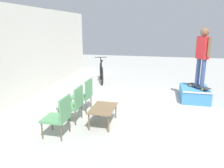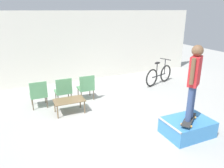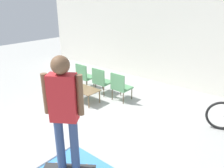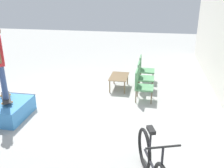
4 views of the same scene
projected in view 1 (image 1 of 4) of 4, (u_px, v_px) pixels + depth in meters
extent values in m
plane|color=#A8A8A3|center=(153.00, 113.00, 6.11)|extent=(24.00, 24.00, 0.00)
cube|color=white|center=(13.00, 55.00, 6.61)|extent=(12.00, 0.06, 3.00)
cube|color=#3D84C6|center=(194.00, 94.00, 7.16)|extent=(1.18, 0.86, 0.41)
cylinder|color=#B7B7BC|center=(198.00, 93.00, 6.56)|extent=(0.05, 0.86, 0.05)
cube|color=#2D2D2D|center=(199.00, 86.00, 6.98)|extent=(0.78, 0.64, 0.02)
cylinder|color=gold|center=(190.00, 86.00, 7.17)|extent=(0.06, 0.06, 0.05)
cylinder|color=gold|center=(196.00, 85.00, 7.26)|extent=(0.06, 0.06, 0.05)
cylinder|color=gold|center=(202.00, 90.00, 6.72)|extent=(0.06, 0.06, 0.05)
cylinder|color=gold|center=(208.00, 89.00, 6.81)|extent=(0.06, 0.06, 0.05)
cylinder|color=#384C7A|center=(203.00, 73.00, 6.77)|extent=(0.13, 0.13, 0.86)
cylinder|color=#384C7A|center=(198.00, 72.00, 6.97)|extent=(0.13, 0.13, 0.86)
cube|color=red|center=(203.00, 48.00, 6.67)|extent=(0.43, 0.38, 0.68)
cylinder|color=brown|center=(209.00, 47.00, 6.44)|extent=(0.09, 0.09, 0.58)
cylinder|color=brown|center=(198.00, 45.00, 6.88)|extent=(0.09, 0.09, 0.58)
sphere|color=brown|center=(205.00, 32.00, 6.55)|extent=(0.25, 0.25, 0.25)
cube|color=brown|center=(103.00, 108.00, 5.33)|extent=(0.92, 0.57, 0.02)
cylinder|color=brown|center=(109.00, 124.00, 4.95)|extent=(0.04, 0.04, 0.41)
cylinder|color=brown|center=(116.00, 111.00, 5.72)|extent=(0.04, 0.04, 0.41)
cylinder|color=brown|center=(89.00, 122.00, 5.05)|extent=(0.04, 0.04, 0.41)
cylinder|color=brown|center=(99.00, 109.00, 5.82)|extent=(0.04, 0.04, 0.41)
cylinder|color=brown|center=(52.00, 122.00, 5.08)|extent=(0.03, 0.03, 0.37)
cylinder|color=brown|center=(42.00, 131.00, 4.66)|extent=(0.03, 0.03, 0.37)
cylinder|color=brown|center=(70.00, 124.00, 4.98)|extent=(0.03, 0.03, 0.37)
cylinder|color=brown|center=(61.00, 133.00, 4.57)|extent=(0.03, 0.03, 0.37)
cube|color=#569360|center=(56.00, 119.00, 4.77)|extent=(0.52, 0.52, 0.05)
cube|color=#569360|center=(65.00, 108.00, 4.65)|extent=(0.52, 0.04, 0.49)
cylinder|color=brown|center=(66.00, 110.00, 5.83)|extent=(0.03, 0.03, 0.37)
cylinder|color=brown|center=(59.00, 116.00, 5.41)|extent=(0.03, 0.03, 0.37)
cylinder|color=brown|center=(82.00, 111.00, 5.73)|extent=(0.03, 0.03, 0.37)
cylinder|color=brown|center=(75.00, 118.00, 5.32)|extent=(0.03, 0.03, 0.37)
cube|color=#569360|center=(70.00, 106.00, 5.52)|extent=(0.52, 0.52, 0.05)
cube|color=#569360|center=(79.00, 97.00, 5.40)|extent=(0.52, 0.04, 0.49)
cylinder|color=brown|center=(77.00, 100.00, 6.58)|extent=(0.03, 0.03, 0.37)
cylinder|color=brown|center=(71.00, 105.00, 6.17)|extent=(0.03, 0.03, 0.37)
cylinder|color=brown|center=(91.00, 102.00, 6.48)|extent=(0.03, 0.03, 0.37)
cylinder|color=brown|center=(86.00, 107.00, 6.07)|extent=(0.03, 0.03, 0.37)
cube|color=#569360|center=(81.00, 96.00, 6.27)|extent=(0.53, 0.53, 0.05)
cube|color=#569360|center=(89.00, 88.00, 6.15)|extent=(0.52, 0.05, 0.49)
torus|color=black|center=(101.00, 71.00, 9.98)|extent=(0.72, 0.29, 0.74)
torus|color=black|center=(102.00, 76.00, 9.03)|extent=(0.72, 0.29, 0.74)
cylinder|color=black|center=(101.00, 73.00, 9.51)|extent=(0.86, 0.32, 0.04)
cylinder|color=black|center=(102.00, 68.00, 9.27)|extent=(0.04, 0.04, 0.55)
cube|color=black|center=(101.00, 61.00, 9.19)|extent=(0.24, 0.16, 0.06)
cylinder|color=black|center=(101.00, 64.00, 9.81)|extent=(0.04, 0.04, 0.65)
cylinder|color=black|center=(101.00, 57.00, 9.72)|extent=(0.20, 0.50, 0.03)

